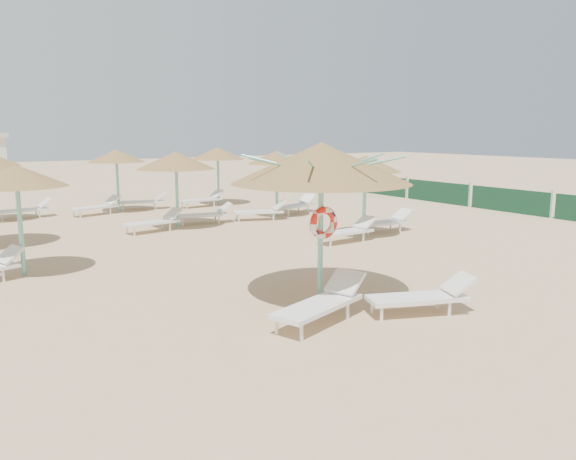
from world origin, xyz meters
TOP-DOWN VIEW (x-y plane):
  - ground at (0.00, 0.00)m, footprint 120.00×120.00m
  - main_palapa at (-0.14, 0.18)m, footprint 3.56×3.56m
  - lounger_main_a at (-0.89, -0.92)m, footprint 2.24×1.31m
  - lounger_main_b at (0.98, -1.59)m, footprint 2.10×1.29m
  - palapa_field at (0.16, 10.86)m, footprint 14.55×12.42m
  - windbreak_fence at (14.00, 9.96)m, footprint 0.08×19.84m

SIDE VIEW (x-z plane):
  - ground at x=0.00m, z-range 0.00..0.00m
  - lounger_main_b at x=0.98m, z-range -0.02..0.72m
  - lounger_main_a at x=-0.89m, z-range -0.02..0.76m
  - windbreak_fence at x=14.00m, z-range -0.05..1.05m
  - palapa_field at x=0.16m, z-range 0.91..3.61m
  - main_palapa at x=-0.14m, z-range 1.18..4.37m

